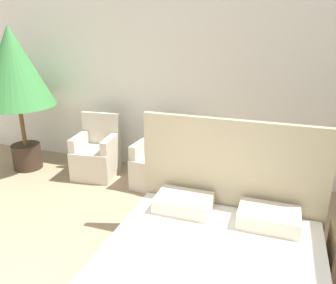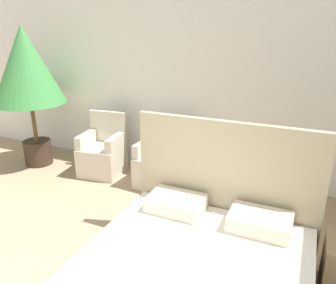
{
  "view_description": "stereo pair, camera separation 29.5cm",
  "coord_description": "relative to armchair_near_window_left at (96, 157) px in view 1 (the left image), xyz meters",
  "views": [
    {
      "loc": [
        1.29,
        -0.51,
        2.07
      ],
      "look_at": [
        0.12,
        2.83,
        0.82
      ],
      "focal_mm": 35.0,
      "sensor_mm": 36.0,
      "label": 1
    },
    {
      "loc": [
        1.56,
        -0.4,
        2.07
      ],
      "look_at": [
        0.12,
        2.83,
        0.82
      ],
      "focal_mm": 35.0,
      "sensor_mm": 36.0,
      "label": 2
    }
  ],
  "objects": [
    {
      "name": "armchair_near_window_left",
      "position": [
        0.0,
        0.0,
        0.0
      ],
      "size": [
        0.63,
        0.63,
        0.89
      ],
      "rotation": [
        0.0,
        0.0,
        0.13
      ],
      "color": "beige",
      "rests_on": "ground_plane"
    },
    {
      "name": "wall_back",
      "position": [
        1.15,
        0.61,
        1.16
      ],
      "size": [
        10.0,
        0.06,
        2.9
      ],
      "color": "white",
      "rests_on": "ground_plane"
    },
    {
      "name": "armchair_near_window_right",
      "position": [
        0.95,
        0.0,
        0.0
      ],
      "size": [
        0.61,
        0.6,
        0.89
      ],
      "rotation": [
        0.0,
        0.0,
        -0.07
      ],
      "color": "beige",
      "rests_on": "ground_plane"
    },
    {
      "name": "potted_palm",
      "position": [
        -1.15,
        -0.12,
        1.19
      ],
      "size": [
        1.05,
        1.05,
        2.11
      ],
      "color": "#38281E",
      "rests_on": "ground_plane"
    }
  ]
}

